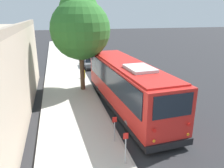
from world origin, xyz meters
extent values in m
plane|color=#28282B|center=(0.00, 0.00, 0.00)|extent=(160.00, 160.00, 0.00)
cube|color=beige|center=(0.00, 3.81, 0.07)|extent=(80.00, 4.11, 0.15)
cube|color=#AAA69D|center=(0.00, 1.68, 0.07)|extent=(80.00, 0.14, 0.15)
cube|color=red|center=(0.23, 0.06, 1.73)|extent=(11.20, 3.17, 2.89)
cube|color=black|center=(0.23, 0.06, 0.42)|extent=(11.25, 3.23, 0.28)
cube|color=black|center=(0.23, 0.06, 2.36)|extent=(10.30, 3.21, 1.39)
cube|color=black|center=(5.78, 0.40, 2.36)|extent=(0.16, 2.19, 1.45)
cube|color=black|center=(-5.32, -0.28, 2.47)|extent=(0.15, 2.01, 1.11)
cube|color=black|center=(5.78, 0.40, 3.04)|extent=(0.15, 1.80, 0.22)
cube|color=red|center=(0.23, 0.06, 3.22)|extent=(10.50, 2.90, 0.10)
cube|color=silver|center=(-1.74, -0.06, 3.34)|extent=(2.11, 1.54, 0.20)
cube|color=black|center=(5.81, 0.40, 0.46)|extent=(0.25, 2.53, 0.36)
cube|color=black|center=(-5.35, -0.28, 0.46)|extent=(0.25, 2.53, 0.36)
cylinder|color=red|center=(-5.46, 0.62, 1.44)|extent=(0.04, 0.18, 0.18)
cylinder|color=orange|center=(-5.46, 0.62, 0.92)|extent=(0.04, 0.14, 0.14)
cylinder|color=red|center=(-5.35, -1.18, 1.44)|extent=(0.04, 0.18, 0.18)
cylinder|color=orange|center=(-5.35, -1.18, 0.92)|extent=(0.04, 0.14, 0.14)
cube|color=white|center=(5.81, 1.24, 0.63)|extent=(0.06, 0.32, 0.18)
cube|color=white|center=(5.92, -0.43, 0.63)|extent=(0.06, 0.32, 0.18)
cube|color=black|center=(5.33, 1.79, 2.64)|extent=(0.07, 0.10, 0.24)
cylinder|color=black|center=(3.43, 1.36, 0.51)|extent=(1.04, 0.36, 1.03)
cylinder|color=slate|center=(3.43, 1.36, 0.51)|extent=(0.48, 0.35, 0.46)
cylinder|color=black|center=(3.57, -0.84, 0.51)|extent=(1.04, 0.36, 1.03)
cylinder|color=slate|center=(3.57, -0.84, 0.51)|extent=(0.48, 0.35, 0.46)
cylinder|color=black|center=(-2.93, 0.97, 0.51)|extent=(1.04, 0.36, 1.03)
cylinder|color=slate|center=(-2.93, 0.97, 0.51)|extent=(0.48, 0.35, 0.46)
cylinder|color=black|center=(-2.80, -1.23, 0.51)|extent=(1.04, 0.36, 1.03)
cylinder|color=slate|center=(-2.80, -1.23, 0.51)|extent=(0.48, 0.35, 0.46)
cube|color=slate|center=(13.22, 0.52, 0.48)|extent=(4.15, 1.70, 0.63)
cube|color=black|center=(13.11, 0.52, 1.03)|extent=(1.98, 1.45, 0.48)
cube|color=slate|center=(13.11, 0.52, 1.27)|extent=(1.90, 1.41, 0.05)
cube|color=black|center=(15.31, 0.49, 0.26)|extent=(0.10, 1.60, 0.20)
cube|color=black|center=(11.13, 0.54, 0.26)|extent=(0.10, 1.60, 0.20)
cylinder|color=black|center=(14.54, 1.25, 0.32)|extent=(0.64, 0.21, 0.64)
cylinder|color=slate|center=(14.54, 1.25, 0.32)|extent=(0.29, 0.22, 0.29)
cylinder|color=black|center=(14.52, -0.25, 0.32)|extent=(0.64, 0.21, 0.64)
cylinder|color=slate|center=(14.52, -0.25, 0.32)|extent=(0.29, 0.22, 0.29)
cylinder|color=black|center=(11.92, 1.28, 0.32)|extent=(0.64, 0.21, 0.64)
cylinder|color=slate|center=(11.92, 1.28, 0.32)|extent=(0.29, 0.22, 0.29)
cylinder|color=black|center=(11.91, -0.21, 0.32)|extent=(0.64, 0.21, 0.64)
cylinder|color=slate|center=(11.91, -0.21, 0.32)|extent=(0.29, 0.22, 0.29)
cube|color=#A8AAAF|center=(19.63, 0.61, 0.46)|extent=(4.46, 1.95, 0.61)
cube|color=black|center=(19.51, 0.60, 1.00)|extent=(2.15, 1.59, 0.48)
cube|color=#A8AAAF|center=(19.51, 0.60, 1.24)|extent=(2.07, 1.55, 0.05)
cube|color=black|center=(21.83, 0.74, 0.25)|extent=(0.17, 1.66, 0.20)
cube|color=black|center=(17.42, 0.48, 0.25)|extent=(0.17, 1.66, 0.20)
cylinder|color=black|center=(20.96, 1.47, 0.31)|extent=(0.62, 0.23, 0.61)
cylinder|color=slate|center=(20.96, 1.47, 0.31)|extent=(0.29, 0.24, 0.27)
cylinder|color=black|center=(21.05, -0.09, 0.31)|extent=(0.62, 0.23, 0.61)
cylinder|color=slate|center=(21.05, -0.09, 0.31)|extent=(0.29, 0.24, 0.27)
cylinder|color=black|center=(18.20, 1.31, 0.31)|extent=(0.62, 0.23, 0.61)
cylinder|color=slate|center=(18.20, 1.31, 0.31)|extent=(0.29, 0.24, 0.27)
cylinder|color=black|center=(18.29, -0.25, 0.31)|extent=(0.62, 0.23, 0.61)
cylinder|color=slate|center=(18.29, -0.25, 0.31)|extent=(0.29, 0.24, 0.27)
cylinder|color=brown|center=(4.63, 2.56, 1.81)|extent=(0.38, 0.38, 3.32)
sphere|color=#2D6B28|center=(4.63, 2.56, 5.14)|extent=(4.76, 4.76, 4.76)
sphere|color=#31732C|center=(5.22, 2.56, 6.69)|extent=(3.10, 3.10, 3.10)
cylinder|color=gray|center=(-5.65, 2.02, 0.76)|extent=(0.06, 0.06, 1.22)
cube|color=red|center=(-5.65, 2.02, 1.51)|extent=(0.02, 0.22, 0.28)
cylinder|color=gray|center=(-3.86, 2.02, 0.69)|extent=(0.06, 0.06, 1.08)
cube|color=red|center=(-3.86, 2.02, 1.37)|extent=(0.02, 0.22, 0.28)
cylinder|color=gold|center=(7.96, 2.01, 0.47)|extent=(0.22, 0.22, 0.65)
sphere|color=gold|center=(7.96, 2.01, 0.86)|extent=(0.20, 0.20, 0.20)
cube|color=gray|center=(-2.64, 6.62, 5.61)|extent=(25.30, 0.30, 0.40)
camera|label=1|loc=(-13.24, 4.57, 6.39)|focal=35.00mm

